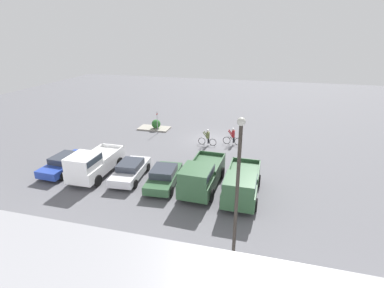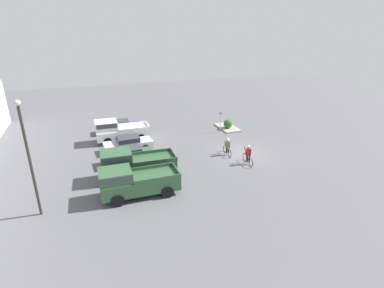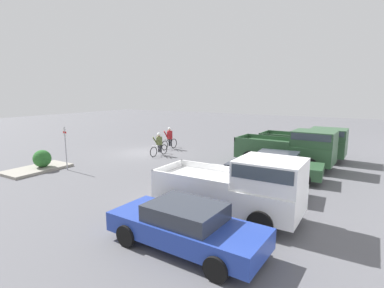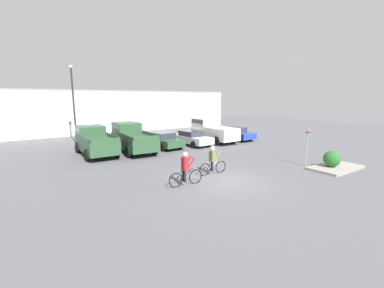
# 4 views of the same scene
# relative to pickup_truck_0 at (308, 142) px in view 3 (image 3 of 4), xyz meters

# --- Properties ---
(ground_plane) EXTENTS (80.00, 80.00, 0.00)m
(ground_plane) POSITION_rel_pickup_truck_0_xyz_m (4.09, -10.61, -1.11)
(ground_plane) COLOR #56565B
(pickup_truck_0) EXTENTS (2.33, 5.36, 2.11)m
(pickup_truck_0) POSITION_rel_pickup_truck_0_xyz_m (0.00, 0.00, 0.00)
(pickup_truck_0) COLOR #2D5133
(pickup_truck_0) RESTS_ON ground_plane
(pickup_truck_1) EXTENTS (2.48, 5.68, 2.25)m
(pickup_truck_1) POSITION_rel_pickup_truck_0_xyz_m (2.82, -0.40, 0.06)
(pickup_truck_1) COLOR #2D5133
(pickup_truck_1) RESTS_ON ground_plane
(sedan_0) EXTENTS (2.25, 4.53, 1.36)m
(sedan_0) POSITION_rel_pickup_truck_0_xyz_m (5.60, -0.49, -0.42)
(sedan_0) COLOR #2D5133
(sedan_0) RESTS_ON ground_plane
(sedan_1) EXTENTS (2.17, 4.57, 1.34)m
(sedan_1) POSITION_rel_pickup_truck_0_xyz_m (8.40, -0.87, -0.43)
(sedan_1) COLOR silver
(sedan_1) RESTS_ON ground_plane
(pickup_truck_2) EXTENTS (2.29, 5.27, 2.24)m
(pickup_truck_2) POSITION_rel_pickup_truck_0_xyz_m (11.20, -0.26, 0.04)
(pickup_truck_2) COLOR white
(pickup_truck_2) RESTS_ON ground_plane
(sedan_2) EXTENTS (2.11, 4.70, 1.32)m
(sedan_2) POSITION_rel_pickup_truck_0_xyz_m (14.00, -0.74, -0.44)
(sedan_2) COLOR #233D9E
(sedan_2) RESTS_ON ground_plane
(cyclist_0) EXTENTS (1.83, 0.48, 1.64)m
(cyclist_0) POSITION_rel_pickup_truck_0_xyz_m (4.23, -9.19, -0.30)
(cyclist_0) COLOR black
(cyclist_0) RESTS_ON ground_plane
(cyclist_1) EXTENTS (1.88, 0.48, 1.72)m
(cyclist_1) POSITION_rel_pickup_truck_0_xyz_m (1.88, -9.97, -0.27)
(cyclist_1) COLOR black
(cyclist_1) RESTS_ON ground_plane
(fire_lane_sign) EXTENTS (0.06, 0.30, 2.50)m
(fire_lane_sign) POSITION_rel_pickup_truck_0_xyz_m (10.20, -11.23, 0.39)
(fire_lane_sign) COLOR #9E9EA3
(fire_lane_sign) RESTS_ON ground_plane
(curb_island) EXTENTS (3.48, 1.91, 0.15)m
(curb_island) POSITION_rel_pickup_truck_0_xyz_m (11.16, -12.63, -1.04)
(curb_island) COLOR gray
(curb_island) RESTS_ON ground_plane
(shrub) EXTENTS (0.99, 0.99, 0.99)m
(shrub) POSITION_rel_pickup_truck_0_xyz_m (10.87, -12.52, -0.47)
(shrub) COLOR #286028
(shrub) RESTS_ON curb_island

